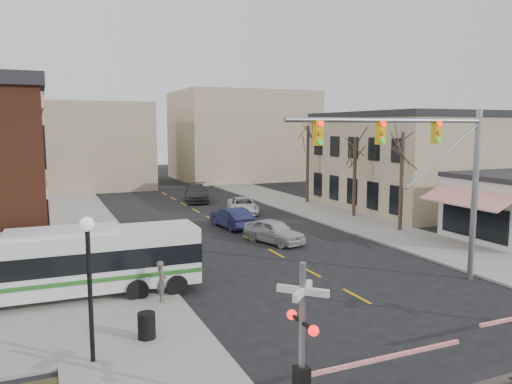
% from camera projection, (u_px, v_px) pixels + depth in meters
% --- Properties ---
extents(ground, '(160.00, 160.00, 0.00)m').
position_uv_depth(ground, '(386.00, 312.00, 19.57)').
color(ground, black).
rests_on(ground, ground).
extents(sidewalk_west, '(5.00, 60.00, 0.12)m').
position_uv_depth(sidewalk_west, '(87.00, 233.00, 34.02)').
color(sidewalk_west, gray).
rests_on(sidewalk_west, ground).
extents(sidewalk_east, '(5.00, 60.00, 0.12)m').
position_uv_depth(sidewalk_east, '(327.00, 214.00, 41.50)').
color(sidewalk_east, gray).
rests_on(sidewalk_east, ground).
extents(tan_building, '(20.30, 15.30, 8.50)m').
position_uv_depth(tan_building, '(444.00, 159.00, 45.88)').
color(tan_building, tan).
rests_on(tan_building, ground).
extents(tree_east_a, '(0.28, 0.28, 6.75)m').
position_uv_depth(tree_east_a, '(401.00, 182.00, 34.17)').
color(tree_east_a, '#382B21').
rests_on(tree_east_a, sidewalk_east).
extents(tree_east_b, '(0.28, 0.28, 6.30)m').
position_uv_depth(tree_east_b, '(355.00, 177.00, 39.77)').
color(tree_east_b, '#382B21').
rests_on(tree_east_b, sidewalk_east).
extents(tree_east_c, '(0.28, 0.28, 7.20)m').
position_uv_depth(tree_east_c, '(308.00, 164.00, 47.07)').
color(tree_east_c, '#382B21').
rests_on(tree_east_c, sidewalk_east).
extents(transit_bus, '(11.23, 2.71, 2.88)m').
position_uv_depth(transit_bus, '(64.00, 262.00, 20.69)').
color(transit_bus, silver).
rests_on(transit_bus, ground).
extents(traffic_signal_mast, '(10.11, 0.30, 8.00)m').
position_uv_depth(traffic_signal_mast, '(430.00, 161.00, 22.02)').
color(traffic_signal_mast, gray).
rests_on(traffic_signal_mast, ground).
extents(rr_crossing_west, '(5.60, 1.36, 4.00)m').
position_uv_depth(rr_crossing_west, '(317.00, 340.00, 12.38)').
color(rr_crossing_west, gray).
rests_on(rr_crossing_west, ground).
extents(street_lamp, '(0.44, 0.44, 4.48)m').
position_uv_depth(street_lamp, '(89.00, 260.00, 14.82)').
color(street_lamp, black).
rests_on(street_lamp, sidewalk_west).
extents(trash_bin, '(0.60, 0.60, 0.89)m').
position_uv_depth(trash_bin, '(147.00, 325.00, 16.84)').
color(trash_bin, black).
rests_on(trash_bin, sidewalk_west).
extents(car_a, '(3.08, 4.66, 1.47)m').
position_uv_depth(car_a, '(274.00, 231.00, 31.21)').
color(car_a, '#AAAAAF').
rests_on(car_a, ground).
extents(car_b, '(1.97, 4.63, 1.48)m').
position_uv_depth(car_b, '(232.00, 218.00, 35.82)').
color(car_b, '#171B3B').
rests_on(car_b, ground).
extents(car_c, '(3.33, 5.21, 1.34)m').
position_uv_depth(car_c, '(243.00, 206.00, 41.72)').
color(car_c, silver).
rests_on(car_c, ground).
extents(car_d, '(3.63, 6.01, 1.63)m').
position_uv_depth(car_d, '(196.00, 193.00, 48.63)').
color(car_d, '#37373B').
rests_on(car_d, ground).
extents(pedestrian_near, '(0.51, 0.68, 1.68)m').
position_uv_depth(pedestrian_near, '(162.00, 281.00, 20.44)').
color(pedestrian_near, '#595047').
rests_on(pedestrian_near, sidewalk_west).
extents(pedestrian_far, '(1.10, 1.13, 1.84)m').
position_uv_depth(pedestrian_far, '(73.00, 264.00, 22.72)').
color(pedestrian_far, '#394164').
rests_on(pedestrian_far, sidewalk_west).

